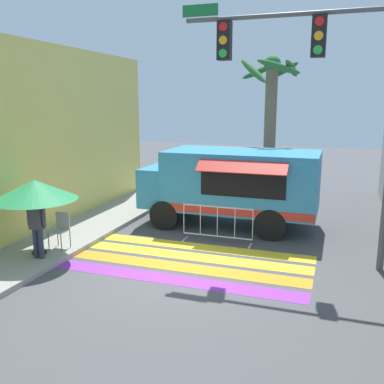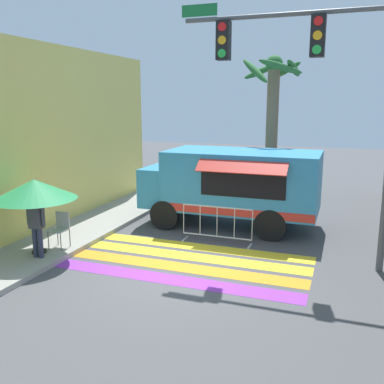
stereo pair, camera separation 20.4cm
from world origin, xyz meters
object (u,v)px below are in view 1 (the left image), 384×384
(patio_umbrella, at_px, (35,190))
(palm_tree, at_px, (271,111))
(food_truck, at_px, (229,182))
(vendor_person, at_px, (37,223))
(barricade_front, at_px, (217,225))
(folding_chair, at_px, (61,227))
(traffic_signal_pole, at_px, (320,74))

(patio_umbrella, distance_m, palm_tree, 8.86)
(food_truck, xyz_separation_m, vendor_person, (-3.59, -4.73, -0.40))
(patio_umbrella, distance_m, barricade_front, 4.92)
(folding_chair, xyz_separation_m, barricade_front, (3.69, 2.07, -0.17))
(food_truck, height_order, folding_chair, food_truck)
(food_truck, relative_size, patio_umbrella, 2.64)
(food_truck, distance_m, vendor_person, 5.95)
(traffic_signal_pole, xyz_separation_m, vendor_person, (-6.30, -2.27, -3.49))
(food_truck, distance_m, palm_tree, 3.70)
(patio_umbrella, distance_m, folding_chair, 1.26)
(traffic_signal_pole, bearing_deg, barricade_front, 165.66)
(traffic_signal_pole, bearing_deg, patio_umbrella, -162.90)
(vendor_person, relative_size, barricade_front, 0.79)
(food_truck, relative_size, palm_tree, 0.99)
(barricade_front, bearing_deg, folding_chair, -150.64)
(traffic_signal_pole, relative_size, barricade_front, 3.08)
(traffic_signal_pole, distance_m, barricade_front, 4.80)
(traffic_signal_pole, relative_size, folding_chair, 6.66)
(food_truck, xyz_separation_m, patio_umbrella, (-3.80, -4.46, 0.35))
(traffic_signal_pole, distance_m, palm_tree, 5.77)
(food_truck, height_order, palm_tree, palm_tree)
(palm_tree, bearing_deg, barricade_front, -97.88)
(patio_umbrella, bearing_deg, traffic_signal_pole, 17.10)
(food_truck, bearing_deg, folding_chair, -132.44)
(folding_chair, bearing_deg, palm_tree, 48.03)
(palm_tree, bearing_deg, food_truck, -105.37)
(folding_chair, bearing_deg, patio_umbrella, -122.95)
(palm_tree, bearing_deg, patio_umbrella, -121.97)
(food_truck, relative_size, barricade_front, 2.70)
(patio_umbrella, bearing_deg, food_truck, 49.58)
(patio_umbrella, relative_size, barricade_front, 1.02)
(patio_umbrella, height_order, barricade_front, patio_umbrella)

